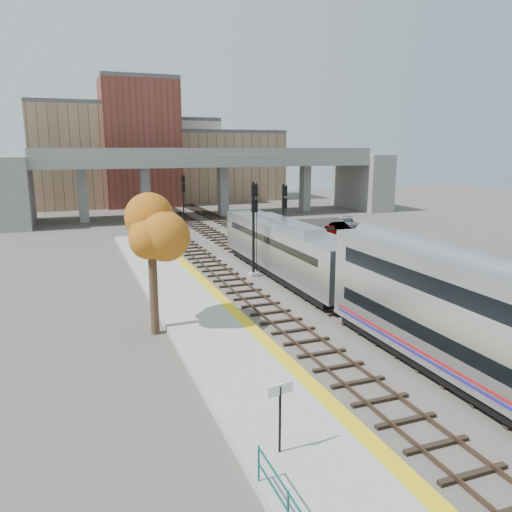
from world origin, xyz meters
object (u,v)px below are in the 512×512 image
object	(u,v)px
car_b	(340,228)
signal_mast_mid	(283,225)
locomotive	(285,248)
car_c	(348,223)
tree	(151,235)
signal_mast_far	(183,203)
signal_mast_near	(254,230)
car_a	(330,231)

from	to	relation	value
car_b	signal_mast_mid	bearing A→B (deg)	-133.97
locomotive	signal_mast_mid	distance (m)	5.36
car_c	tree	bearing A→B (deg)	-107.79
car_c	car_b	bearing A→B (deg)	-104.39
signal_mast_mid	signal_mast_far	distance (m)	20.37
signal_mast_near	signal_mast_far	size ratio (longest dim) A/B	1.10
car_a	car_b	distance (m)	2.73
signal_mast_near	car_b	xyz separation A→B (m)	(16.06, 14.85, -2.90)
car_b	car_c	world-z (taller)	car_b
car_a	signal_mast_near	bearing A→B (deg)	-112.54
signal_mast_mid	signal_mast_near	bearing A→B (deg)	-136.78
signal_mast_far	car_c	bearing A→B (deg)	-16.95
locomotive	signal_mast_mid	bearing A→B (deg)	67.76
signal_mast_far	car_c	xyz separation A→B (m)	(18.95, -5.78, -2.48)
signal_mast_near	signal_mast_far	bearing A→B (deg)	90.00
signal_mast_mid	signal_mast_far	bearing A→B (deg)	101.61
signal_mast_mid	tree	bearing A→B (deg)	-134.88
car_b	locomotive	bearing A→B (deg)	-127.87
signal_mast_near	signal_mast_mid	bearing A→B (deg)	43.22
car_b	car_c	bearing A→B (deg)	51.20
signal_mast_near	car_c	xyz separation A→B (m)	(18.95, 18.03, -2.92)
tree	locomotive	bearing A→B (deg)	36.64
signal_mast_far	car_a	bearing A→B (deg)	-37.32
car_a	signal_mast_mid	bearing A→B (deg)	-112.38
signal_mast_mid	signal_mast_far	size ratio (longest dim) A/B	1.02
tree	car_a	world-z (taller)	tree
car_a	tree	bearing A→B (deg)	-111.60
signal_mast_mid	locomotive	bearing A→B (deg)	-112.24
car_c	signal_mast_near	bearing A→B (deg)	-108.57
signal_mast_mid	car_c	world-z (taller)	signal_mast_mid
signal_mast_near	locomotive	bearing A→B (deg)	-26.28
signal_mast_near	car_b	size ratio (longest dim) A/B	1.98
signal_mast_near	car_c	distance (m)	26.31
locomotive	signal_mast_mid	xyz separation A→B (m)	(2.00, 4.89, 0.92)
locomotive	car_b	world-z (taller)	locomotive
signal_mast_far	car_a	distance (m)	17.62
tree	car_b	size ratio (longest dim) A/B	1.98
locomotive	car_c	bearing A→B (deg)	48.53
tree	car_a	size ratio (longest dim) A/B	2.03
signal_mast_mid	car_c	xyz separation A→B (m)	(14.85, 14.17, -2.58)
tree	signal_mast_near	bearing A→B (deg)	45.95
tree	car_b	bearing A→B (deg)	43.94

